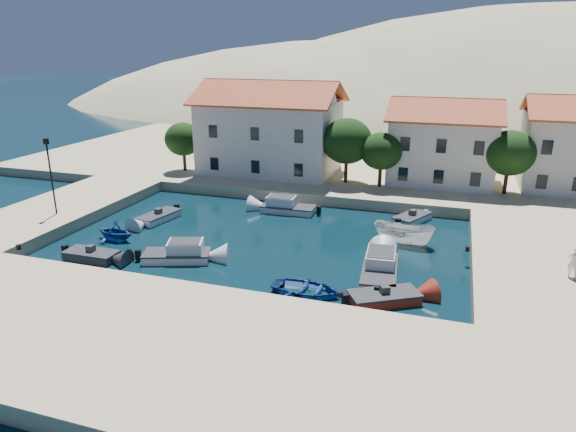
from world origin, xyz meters
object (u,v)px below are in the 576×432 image
(building_mid, at_px, (443,140))
(rowboat_south, at_px, (307,293))
(pedestrian, at_px, (574,262))
(lamppost, at_px, (50,169))
(cabin_cruiser_east, at_px, (380,269))
(boat_east, at_px, (403,243))
(building_left, at_px, (270,126))
(building_right, at_px, (575,143))
(cabin_cruiser_south, at_px, (177,254))

(building_mid, bearing_deg, rowboat_south, -103.60)
(rowboat_south, bearing_deg, pedestrian, -68.55)
(lamppost, xyz_separation_m, cabin_cruiser_east, (26.88, -1.65, -4.28))
(lamppost, distance_m, cabin_cruiser_east, 27.27)
(boat_east, bearing_deg, cabin_cruiser_east, -177.74)
(building_left, height_order, boat_east, building_left)
(cabin_cruiser_east, distance_m, pedestrian, 11.40)
(building_right, distance_m, cabin_cruiser_east, 28.25)
(cabin_cruiser_south, distance_m, boat_east, 16.71)
(boat_east, bearing_deg, rowboat_south, 165.23)
(pedestrian, bearing_deg, building_right, -98.32)
(building_mid, distance_m, lamppost, 36.21)
(building_right, distance_m, cabin_cruiser_south, 38.44)
(cabin_cruiser_south, distance_m, pedestrian, 25.22)
(cabin_cruiser_south, xyz_separation_m, pedestrian, (24.98, 3.14, 1.48))
(building_left, height_order, building_right, building_left)
(building_mid, height_order, cabin_cruiser_east, building_mid)
(building_right, relative_size, boat_east, 2.04)
(building_right, distance_m, lamppost, 46.98)
(lamppost, xyz_separation_m, cabin_cruiser_south, (13.13, -3.45, -4.28))
(building_mid, bearing_deg, lamppost, -144.55)
(building_right, distance_m, pedestrian, 22.84)
(cabin_cruiser_east, relative_size, pedestrian, 2.92)
(building_left, distance_m, boat_east, 23.02)
(building_mid, bearing_deg, boat_east, -96.39)
(cabin_cruiser_south, bearing_deg, building_mid, 36.75)
(building_left, relative_size, cabin_cruiser_south, 2.97)
(lamppost, relative_size, boat_east, 1.34)
(building_left, distance_m, rowboat_south, 28.62)
(boat_east, relative_size, pedestrian, 2.42)
(lamppost, xyz_separation_m, rowboat_south, (23.09, -5.48, -4.75))
(building_right, height_order, boat_east, building_right)
(cabin_cruiser_east, xyz_separation_m, boat_east, (0.80, 6.39, -0.48))
(lamppost, xyz_separation_m, pedestrian, (38.10, -0.31, -2.79))
(building_mid, xyz_separation_m, cabin_cruiser_south, (-16.37, -24.45, -4.75))
(building_left, distance_m, lamppost, 23.10)
(pedestrian, bearing_deg, cabin_cruiser_east, 7.16)
(lamppost, height_order, pedestrian, lamppost)
(building_right, height_order, lamppost, building_right)
(building_right, relative_size, rowboat_south, 2.21)
(building_mid, xyz_separation_m, boat_east, (-1.82, -16.26, -5.22))
(building_right, xyz_separation_m, lamppost, (-41.50, -22.00, -0.72))
(cabin_cruiser_south, xyz_separation_m, cabin_cruiser_east, (13.75, 1.80, 0.00))
(building_mid, bearing_deg, pedestrian, -68.02)
(building_mid, height_order, building_right, building_right)
(building_left, distance_m, cabin_cruiser_east, 27.11)
(building_left, relative_size, rowboat_south, 3.44)
(lamppost, height_order, cabin_cruiser_south, lamppost)
(building_mid, relative_size, lamppost, 1.69)
(lamppost, xyz_separation_m, boat_east, (27.68, 4.74, -4.75))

